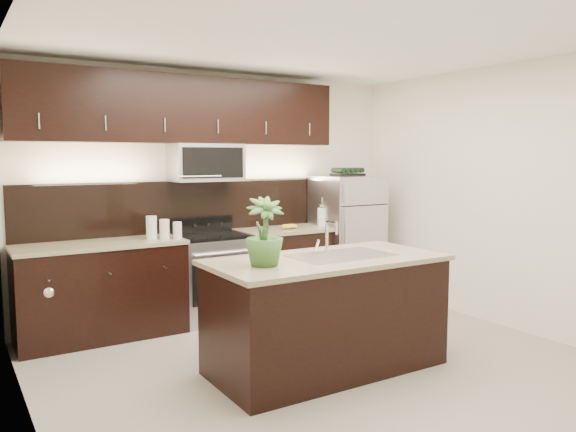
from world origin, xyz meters
name	(u,v)px	position (x,y,z in m)	size (l,w,h in m)	color
ground	(320,363)	(0.00, 0.00, 0.00)	(4.50, 4.50, 0.00)	gray
room_walls	(313,165)	(-0.11, -0.04, 1.70)	(4.52, 4.02, 2.71)	silver
counter_run	(194,279)	(-0.46, 1.69, 0.47)	(3.51, 0.65, 0.94)	black
upper_fixtures	(188,121)	(-0.43, 1.84, 2.14)	(3.49, 0.40, 1.66)	black
island	(326,313)	(-0.03, -0.12, 0.47)	(1.96, 0.96, 0.94)	black
sink_faucet	(341,254)	(0.12, -0.11, 0.96)	(0.84, 0.50, 0.28)	silver
refrigerator	(347,238)	(1.54, 1.63, 0.77)	(0.74, 0.67, 1.53)	#B2B2B7
wine_rack	(348,172)	(1.54, 1.63, 1.57)	(0.38, 0.23, 0.09)	black
plant	(264,232)	(-0.63, -0.16, 1.20)	(0.29, 0.29, 0.52)	#346126
canisters	(161,229)	(-0.83, 1.61, 1.04)	(0.34, 0.18, 0.23)	silver
french_press	(322,216)	(1.17, 1.64, 1.06)	(0.11, 0.11, 0.33)	silver
bananas	(284,227)	(0.62, 1.61, 0.97)	(0.19, 0.15, 0.06)	gold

